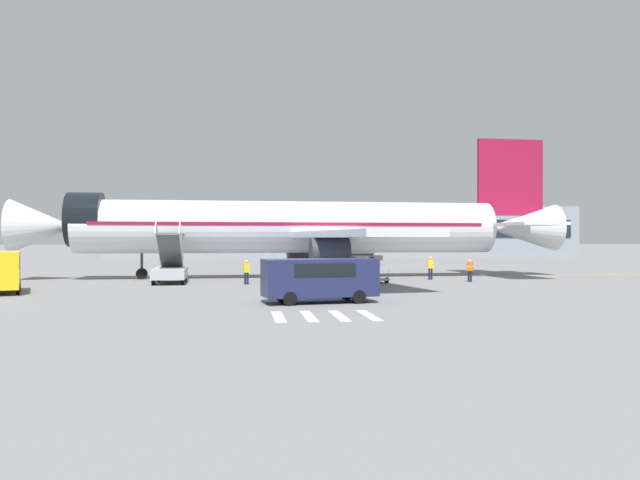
# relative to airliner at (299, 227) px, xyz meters

# --- Properties ---
(ground_plane) EXTENTS (600.00, 600.00, 0.00)m
(ground_plane) POSITION_rel_airliner_xyz_m (-0.00, 0.42, -3.97)
(ground_plane) COLOR slate
(apron_leadline_yellow) EXTENTS (76.32, 2.95, 0.01)m
(apron_leadline_yellow) POSITION_rel_airliner_xyz_m (-0.62, -0.02, -3.97)
(apron_leadline_yellow) COLOR gold
(apron_leadline_yellow) RESTS_ON ground_plane
(apron_stand_patch_blue) EXTENTS (4.81, 12.52, 0.01)m
(apron_stand_patch_blue) POSITION_rel_airliner_xyz_m (-0.62, -11.59, -3.97)
(apron_stand_patch_blue) COLOR #2856A8
(apron_stand_patch_blue) RESTS_ON ground_plane
(apron_walkway_bar_0) EXTENTS (0.44, 3.60, 0.01)m
(apron_walkway_bar_0) POSITION_rel_airliner_xyz_m (-3.02, -24.32, -3.97)
(apron_walkway_bar_0) COLOR silver
(apron_walkway_bar_0) RESTS_ON ground_plane
(apron_walkway_bar_1) EXTENTS (0.44, 3.60, 0.01)m
(apron_walkway_bar_1) POSITION_rel_airliner_xyz_m (-1.82, -24.32, -3.97)
(apron_walkway_bar_1) COLOR silver
(apron_walkway_bar_1) RESTS_ON ground_plane
(apron_walkway_bar_2) EXTENTS (0.44, 3.60, 0.01)m
(apron_walkway_bar_2) POSITION_rel_airliner_xyz_m (-0.62, -24.32, -3.97)
(apron_walkway_bar_2) COLOR silver
(apron_walkway_bar_2) RESTS_ON ground_plane
(apron_walkway_bar_3) EXTENTS (0.44, 3.60, 0.01)m
(apron_walkway_bar_3) POSITION_rel_airliner_xyz_m (0.58, -24.32, -3.97)
(apron_walkway_bar_3) COLOR silver
(apron_walkway_bar_3) RESTS_ON ground_plane
(airliner) EXTENTS (42.98, 33.89, 11.31)m
(airliner) POSITION_rel_airliner_xyz_m (0.00, 0.00, 0.00)
(airliner) COLOR silver
(airliner) RESTS_ON ground_plane
(boarding_stairs_forward) EXTENTS (2.37, 5.30, 4.26)m
(boarding_stairs_forward) POSITION_rel_airliner_xyz_m (-9.35, -4.91, -2.95)
(boarding_stairs_forward) COLOR #ADB2BA
(boarding_stairs_forward) RESTS_ON ground_plane
(fuel_tanker) EXTENTS (9.11, 3.02, 3.35)m
(fuel_tanker) POSITION_rel_airliner_xyz_m (7.67, 24.64, -2.28)
(fuel_tanker) COLOR #38383D
(fuel_tanker) RESTS_ON ground_plane
(service_van_1) EXTENTS (5.60, 2.79, 2.09)m
(service_van_1) POSITION_rel_airliner_xyz_m (-0.77, -19.23, -2.71)
(service_van_1) COLOR #1E234C
(service_van_1) RESTS_ON ground_plane
(service_van_2) EXTENTS (3.32, 5.09, 2.34)m
(service_van_2) POSITION_rel_airliner_xyz_m (-17.86, -11.94, -2.58)
(service_van_2) COLOR yellow
(service_van_2) RESTS_ON ground_plane
(baggage_cart) EXTENTS (2.97, 2.79, 0.87)m
(baggage_cart) POSITION_rel_airliner_xyz_m (4.20, -7.04, -3.71)
(baggage_cart) COLOR gray
(baggage_cart) RESTS_ON ground_plane
(ground_crew_0) EXTENTS (0.48, 0.45, 1.59)m
(ground_crew_0) POSITION_rel_airliner_xyz_m (11.62, -6.14, -3.06)
(ground_crew_0) COLOR #191E38
(ground_crew_0) RESTS_ON ground_plane
(ground_crew_1) EXTENTS (0.48, 0.34, 1.63)m
(ground_crew_1) POSITION_rel_airliner_xyz_m (-4.15, -6.79, -3.03)
(ground_crew_1) COLOR #191E38
(ground_crew_1) RESTS_ON ground_plane
(ground_crew_2) EXTENTS (0.45, 0.48, 1.76)m
(ground_crew_2) POSITION_rel_airliner_xyz_m (4.33, -4.74, -2.95)
(ground_crew_2) COLOR black
(ground_crew_2) RESTS_ON ground_plane
(ground_crew_3) EXTENTS (0.46, 0.29, 1.73)m
(ground_crew_3) POSITION_rel_airliner_xyz_m (9.52, -3.63, -2.97)
(ground_crew_3) COLOR #191E38
(ground_crew_3) RESTS_ON ground_plane
(terminal_building) EXTENTS (79.96, 12.10, 8.68)m
(terminal_building) POSITION_rel_airliner_xyz_m (13.39, 58.36, 0.37)
(terminal_building) COLOR #89939E
(terminal_building) RESTS_ON ground_plane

